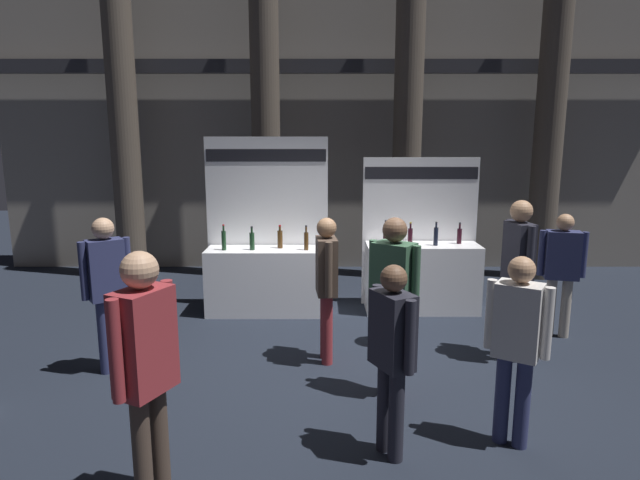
{
  "coord_description": "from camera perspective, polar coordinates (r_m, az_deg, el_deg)",
  "views": [
    {
      "loc": [
        -0.29,
        -5.79,
        2.54
      ],
      "look_at": [
        -0.28,
        0.69,
        1.29
      ],
      "focal_mm": 30.15,
      "sensor_mm": 36.0,
      "label": 1
    }
  ],
  "objects": [
    {
      "name": "ground_plane",
      "position": [
        6.33,
        2.6,
        -12.73
      ],
      "size": [
        25.46,
        25.46,
        0.0
      ],
      "primitive_type": "plane",
      "color": "black"
    },
    {
      "name": "hall_colonnade",
      "position": [
        10.31,
        1.57,
        15.55
      ],
      "size": [
        12.73,
        1.25,
        6.89
      ],
      "color": "gray",
      "rests_on": "ground_plane"
    },
    {
      "name": "exhibitor_booth_0",
      "position": [
        7.88,
        -5.81,
        -3.33
      ],
      "size": [
        1.79,
        0.66,
        2.54
      ],
      "color": "white",
      "rests_on": "ground_plane"
    },
    {
      "name": "exhibitor_booth_1",
      "position": [
        8.07,
        10.62,
        -3.26
      ],
      "size": [
        1.72,
        0.66,
        2.24
      ],
      "color": "white",
      "rests_on": "ground_plane"
    },
    {
      "name": "trash_bin",
      "position": [
        6.77,
        7.23,
        -8.5
      ],
      "size": [
        0.36,
        0.36,
        0.6
      ],
      "color": "slate",
      "rests_on": "ground_plane"
    },
    {
      "name": "visitor_1",
      "position": [
        3.78,
        -18.15,
        -11.96
      ],
      "size": [
        0.38,
        0.51,
        1.83
      ],
      "rotation": [
        0.0,
        0.0,
        4.26
      ],
      "color": "#47382D",
      "rests_on": "ground_plane"
    },
    {
      "name": "visitor_2",
      "position": [
        6.46,
        20.13,
        -2.56
      ],
      "size": [
        0.26,
        0.55,
        1.85
      ],
      "rotation": [
        0.0,
        0.0,
        4.88
      ],
      "color": "#23232D",
      "rests_on": "ground_plane"
    },
    {
      "name": "visitor_3",
      "position": [
        7.43,
        24.16,
        -2.39
      ],
      "size": [
        0.56,
        0.33,
        1.6
      ],
      "rotation": [
        0.0,
        0.0,
        2.9
      ],
      "color": "#ADA393",
      "rests_on": "ground_plane"
    },
    {
      "name": "visitor_4",
      "position": [
        6.02,
        0.59,
        -4.04
      ],
      "size": [
        0.25,
        0.55,
        1.66
      ],
      "rotation": [
        0.0,
        0.0,
        4.8
      ],
      "color": "maroon",
      "rests_on": "ground_plane"
    },
    {
      "name": "visitor_5",
      "position": [
        5.25,
        7.68,
        -5.28
      ],
      "size": [
        0.46,
        0.43,
        1.79
      ],
      "rotation": [
        0.0,
        0.0,
        2.52
      ],
      "color": "maroon",
      "rests_on": "ground_plane"
    },
    {
      "name": "visitor_6",
      "position": [
        4.69,
        20.07,
        -9.56
      ],
      "size": [
        0.45,
        0.39,
        1.61
      ],
      "rotation": [
        0.0,
        0.0,
        2.59
      ],
      "color": "navy",
      "rests_on": "ground_plane"
    },
    {
      "name": "visitor_7",
      "position": [
        4.31,
        7.55,
        -11.13
      ],
      "size": [
        0.36,
        0.49,
        1.58
      ],
      "rotation": [
        0.0,
        0.0,
        2.04
      ],
      "color": "#23232D",
      "rests_on": "ground_plane"
    },
    {
      "name": "visitor_8",
      "position": [
        6.18,
        -21.76,
        -4.22
      ],
      "size": [
        0.45,
        0.38,
        1.71
      ],
      "rotation": [
        0.0,
        0.0,
        0.62
      ],
      "color": "navy",
      "rests_on": "ground_plane"
    }
  ]
}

